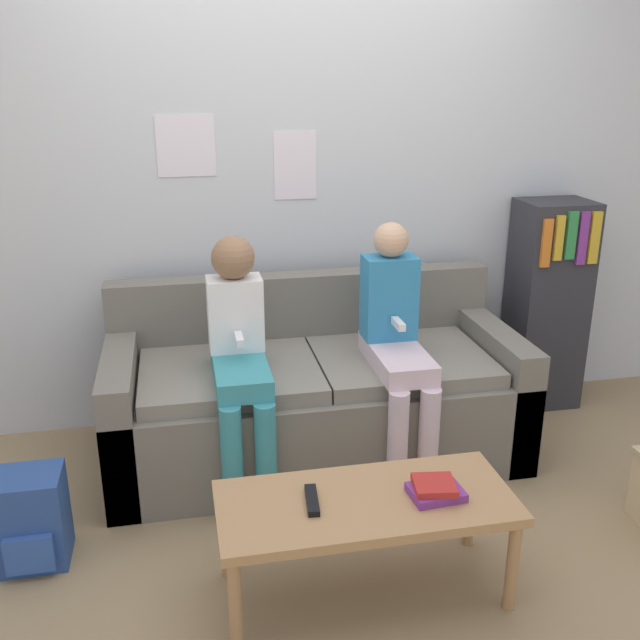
{
  "coord_description": "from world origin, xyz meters",
  "views": [
    {
      "loc": [
        -0.6,
        -2.53,
        1.79
      ],
      "look_at": [
        0.0,
        0.4,
        0.73
      ],
      "focal_mm": 40.0,
      "sensor_mm": 36.0,
      "label": 1
    }
  ],
  "objects_px": {
    "backpack": "(32,519)",
    "person_left": "(239,350)",
    "bookshelf": "(547,304)",
    "person_right": "(396,339)",
    "coffee_table": "(366,510)",
    "tv_remote": "(312,500)",
    "couch": "(315,397)"
  },
  "relations": [
    {
      "from": "tv_remote",
      "to": "person_left",
      "type": "bearing_deg",
      "value": 107.23
    },
    {
      "from": "coffee_table",
      "to": "backpack",
      "type": "relative_size",
      "value": 2.79
    },
    {
      "from": "coffee_table",
      "to": "bookshelf",
      "type": "bearing_deg",
      "value": 44.12
    },
    {
      "from": "person_right",
      "to": "tv_remote",
      "type": "distance_m",
      "value": 1.01
    },
    {
      "from": "coffee_table",
      "to": "tv_remote",
      "type": "relative_size",
      "value": 5.96
    },
    {
      "from": "person_right",
      "to": "backpack",
      "type": "height_order",
      "value": "person_right"
    },
    {
      "from": "backpack",
      "to": "person_left",
      "type": "bearing_deg",
      "value": 26.07
    },
    {
      "from": "person_left",
      "to": "person_right",
      "type": "relative_size",
      "value": 0.97
    },
    {
      "from": "person_left",
      "to": "backpack",
      "type": "xyz_separation_m",
      "value": [
        -0.84,
        -0.41,
        -0.46
      ]
    },
    {
      "from": "tv_remote",
      "to": "bookshelf",
      "type": "distance_m",
      "value": 2.06
    },
    {
      "from": "coffee_table",
      "to": "bookshelf",
      "type": "height_order",
      "value": "bookshelf"
    },
    {
      "from": "coffee_table",
      "to": "person_left",
      "type": "bearing_deg",
      "value": 112.8
    },
    {
      "from": "coffee_table",
      "to": "backpack",
      "type": "bearing_deg",
      "value": 160.49
    },
    {
      "from": "coffee_table",
      "to": "person_left",
      "type": "distance_m",
      "value": 0.95
    },
    {
      "from": "backpack",
      "to": "bookshelf",
      "type": "bearing_deg",
      "value": 19.63
    },
    {
      "from": "tv_remote",
      "to": "backpack",
      "type": "relative_size",
      "value": 0.47
    },
    {
      "from": "couch",
      "to": "backpack",
      "type": "relative_size",
      "value": 5.21
    },
    {
      "from": "coffee_table",
      "to": "tv_remote",
      "type": "xyz_separation_m",
      "value": [
        -0.19,
        0.01,
        0.06
      ]
    },
    {
      "from": "tv_remote",
      "to": "bookshelf",
      "type": "bearing_deg",
      "value": 46.28
    },
    {
      "from": "couch",
      "to": "tv_remote",
      "type": "distance_m",
      "value": 1.04
    },
    {
      "from": "person_left",
      "to": "tv_remote",
      "type": "distance_m",
      "value": 0.87
    },
    {
      "from": "coffee_table",
      "to": "tv_remote",
      "type": "bearing_deg",
      "value": 176.3
    },
    {
      "from": "tv_remote",
      "to": "person_right",
      "type": "bearing_deg",
      "value": 62.24
    },
    {
      "from": "person_left",
      "to": "bookshelf",
      "type": "height_order",
      "value": "bookshelf"
    },
    {
      "from": "couch",
      "to": "tv_remote",
      "type": "bearing_deg",
      "value": -101.62
    },
    {
      "from": "bookshelf",
      "to": "backpack",
      "type": "height_order",
      "value": "bookshelf"
    },
    {
      "from": "person_left",
      "to": "bookshelf",
      "type": "xyz_separation_m",
      "value": [
        1.73,
        0.5,
        -0.07
      ]
    },
    {
      "from": "person_left",
      "to": "person_right",
      "type": "bearing_deg",
      "value": -0.14
    },
    {
      "from": "person_right",
      "to": "bookshelf",
      "type": "height_order",
      "value": "person_right"
    },
    {
      "from": "person_right",
      "to": "tv_remote",
      "type": "relative_size",
      "value": 6.61
    },
    {
      "from": "person_right",
      "to": "person_left",
      "type": "bearing_deg",
      "value": 179.86
    },
    {
      "from": "person_left",
      "to": "person_right",
      "type": "xyz_separation_m",
      "value": [
        0.71,
        -0.0,
        -0.0
      ]
    }
  ]
}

